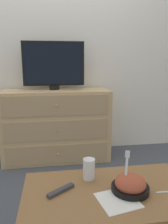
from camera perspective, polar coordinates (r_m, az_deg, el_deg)
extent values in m
plane|color=#474C56|center=(2.85, -8.86, -9.71)|extent=(12.00, 12.00, 0.00)
cube|color=white|center=(2.67, -9.85, 17.25)|extent=(12.00, 0.05, 2.60)
cube|color=tan|center=(2.49, -7.20, -3.37)|extent=(1.17, 0.43, 0.79)
cube|color=tan|center=(2.37, -6.87, -10.96)|extent=(1.08, 0.01, 0.21)
sphere|color=tan|center=(2.37, -6.87, -11.02)|extent=(0.02, 0.02, 0.02)
cube|color=tan|center=(2.28, -7.05, -4.88)|extent=(1.08, 0.01, 0.21)
sphere|color=tan|center=(2.27, -7.05, -4.93)|extent=(0.02, 0.02, 0.02)
cube|color=tan|center=(2.21, -7.23, 1.63)|extent=(1.08, 0.01, 0.21)
sphere|color=tan|center=(2.21, -7.23, 1.60)|extent=(0.02, 0.02, 0.02)
cylinder|color=black|center=(2.46, -7.74, 6.34)|extent=(0.11, 0.11, 0.04)
cube|color=black|center=(2.45, -7.93, 12.37)|extent=(0.67, 0.04, 0.47)
cube|color=black|center=(2.43, -7.92, 12.37)|extent=(0.63, 0.01, 0.43)
cube|color=olive|center=(1.20, 6.95, -20.12)|extent=(0.89, 0.50, 0.02)
cylinder|color=brown|center=(1.47, -12.87, -23.81)|extent=(0.04, 0.04, 0.42)
cylinder|color=brown|center=(1.63, 19.59, -20.48)|extent=(0.04, 0.04, 0.42)
cylinder|color=black|center=(1.20, 11.94, -18.95)|extent=(0.19, 0.19, 0.03)
ellipsoid|color=#AD4C33|center=(1.19, 12.01, -17.69)|extent=(0.16, 0.16, 0.09)
cube|color=silver|center=(1.16, 10.93, -15.10)|extent=(0.04, 0.07, 0.17)
cube|color=silver|center=(1.15, 11.31, -10.72)|extent=(0.03, 0.03, 0.03)
cylinder|color=beige|center=(1.27, 1.30, -15.54)|extent=(0.06, 0.06, 0.07)
cylinder|color=white|center=(1.26, 1.30, -14.64)|extent=(0.07, 0.07, 0.12)
cube|color=white|center=(1.13, 8.81, -21.83)|extent=(0.21, 0.21, 0.00)
cube|color=#38383D|center=(1.18, -6.05, -19.69)|extent=(0.14, 0.11, 0.02)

